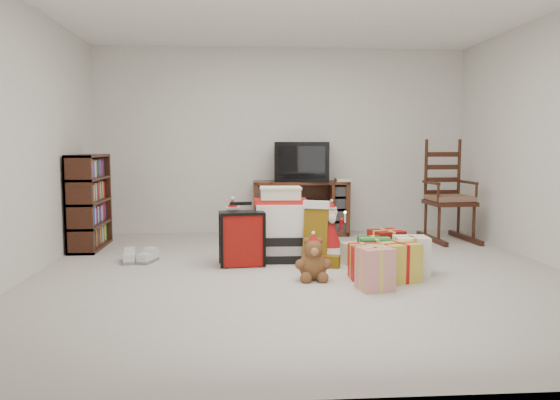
% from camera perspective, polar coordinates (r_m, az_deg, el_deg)
% --- Properties ---
extents(room, '(5.01, 5.01, 2.51)m').
position_cam_1_polar(room, '(4.99, 2.40, 6.30)').
color(room, beige).
rests_on(room, ground).
extents(tv_stand, '(1.26, 0.47, 0.72)m').
position_cam_1_polar(tv_stand, '(7.30, 2.18, -0.83)').
color(tv_stand, '#4B2415').
rests_on(tv_stand, floor).
extents(bookshelf, '(0.30, 0.89, 1.09)m').
position_cam_1_polar(bookshelf, '(6.70, -19.29, -0.32)').
color(bookshelf, '#3A1B10').
rests_on(bookshelf, floor).
extents(rocking_chair, '(0.58, 0.91, 1.32)m').
position_cam_1_polar(rocking_chair, '(7.21, 17.10, -0.44)').
color(rocking_chair, '#3A1B10').
rests_on(rocking_chair, floor).
extents(gift_pile, '(0.61, 0.45, 0.75)m').
position_cam_1_polar(gift_pile, '(5.69, 0.04, -3.04)').
color(gift_pile, black).
rests_on(gift_pile, floor).
extents(red_suitcase, '(0.44, 0.26, 0.64)m').
position_cam_1_polar(red_suitcase, '(5.44, -3.99, -4.03)').
color(red_suitcase, maroon).
rests_on(red_suitcase, floor).
extents(stocking, '(0.33, 0.23, 0.66)m').
position_cam_1_polar(stocking, '(5.44, 3.74, -3.46)').
color(stocking, '#0F780D').
rests_on(stocking, floor).
extents(teddy_bear, '(0.25, 0.22, 0.38)m').
position_cam_1_polar(teddy_bear, '(4.91, 3.47, -6.44)').
color(teddy_bear, brown).
rests_on(teddy_bear, floor).
extents(santa_figurine, '(0.28, 0.26, 0.57)m').
position_cam_1_polar(santa_figurine, '(6.28, 5.39, -3.25)').
color(santa_figurine, '#AC1214').
rests_on(santa_figurine, floor).
extents(mrs_claus_figurine, '(0.32, 0.30, 0.66)m').
position_cam_1_polar(mrs_claus_figurine, '(5.63, -4.94, -3.95)').
color(mrs_claus_figurine, '#AC1214').
rests_on(mrs_claus_figurine, floor).
extents(sneaker_pair, '(0.36, 0.31, 0.10)m').
position_cam_1_polar(sneaker_pair, '(5.81, -14.55, -5.84)').
color(sneaker_pair, silver).
rests_on(sneaker_pair, floor).
extents(gift_cluster, '(0.83, 1.22, 0.28)m').
position_cam_1_polar(gift_cluster, '(5.20, 10.62, -6.09)').
color(gift_cluster, red).
rests_on(gift_cluster, floor).
extents(crt_television, '(0.78, 0.62, 0.52)m').
position_cam_1_polar(crt_television, '(7.27, 2.40, 4.03)').
color(crt_television, black).
rests_on(crt_television, tv_stand).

